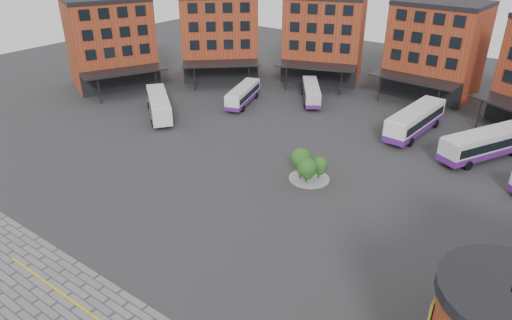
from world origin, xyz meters
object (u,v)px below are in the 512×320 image
Objects in this scene: bus_d at (415,120)px; bus_b at (243,95)px; bus_a at (159,104)px; bus_c at (311,92)px; bus_e at (485,144)px; tree_island at (308,165)px.

bus_b is at bearing -165.68° from bus_d.
bus_c is (14.45, 18.44, -0.40)m from bus_a.
bus_e is (9.03, -2.40, -0.05)m from bus_d.
bus_c is (-12.42, 22.40, -0.37)m from tree_island.
bus_a is 13.04m from bus_b.
bus_e is at bearing -9.71° from bus_d.
tree_island reaches higher than bus_a.
bus_c is 0.78× the size of bus_e.
bus_d reaches higher than bus_e.
bus_d reaches higher than bus_b.
tree_island is 0.43× the size of bus_b.
bus_e is (34.29, 1.66, 0.34)m from bus_b.
tree_island is at bearing -101.56° from bus_e.
tree_island is 0.47× the size of bus_c.
bus_c is (7.88, 7.19, -0.02)m from bus_b.
bus_d is (17.38, -3.12, 0.41)m from bus_c.
bus_e is at bearing -45.68° from bus_c.
bus_b is (6.58, 11.25, -0.39)m from bus_a.
tree_island is 0.42× the size of bus_a.
bus_b is at bearing -149.13° from bus_e.
bus_d is (25.25, 4.06, 0.40)m from bus_b.
bus_e reaches higher than bus_a.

